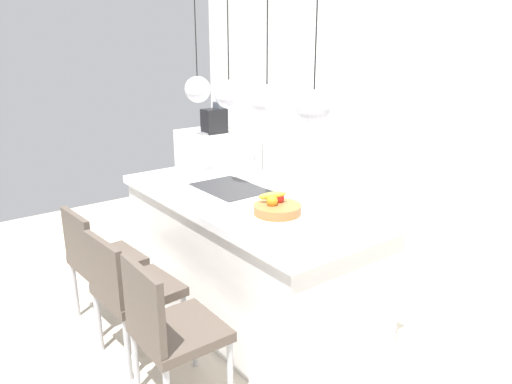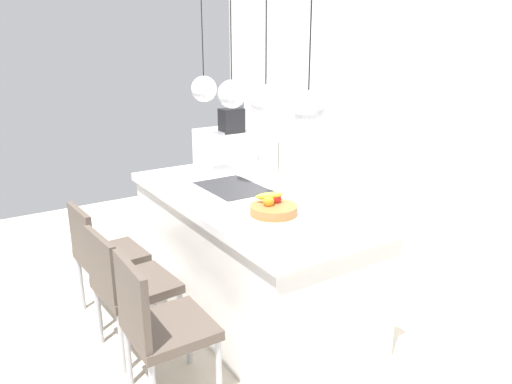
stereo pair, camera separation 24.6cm
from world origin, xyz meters
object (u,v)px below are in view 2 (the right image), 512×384
fruit_bowl (273,208)px  coffee_machine (232,120)px  chair_near (103,253)px  chair_middle (127,283)px  chair_far (158,322)px

fruit_bowl → coffee_machine: bearing=154.5°
chair_near → chair_middle: 0.54m
chair_near → chair_middle: (0.54, -0.00, -0.01)m
chair_near → fruit_bowl: bearing=39.9°
coffee_machine → chair_middle: size_ratio=0.43×
fruit_bowl → chair_far: bearing=-84.3°
fruit_bowl → chair_near: 1.39m
chair_middle → chair_near: bearing=179.8°
chair_near → chair_middle: size_ratio=1.01×
chair_near → chair_middle: chair_near is taller
chair_near → chair_far: (1.08, -0.01, -0.01)m
fruit_bowl → chair_far: (0.08, -0.84, -0.50)m
chair_far → chair_near: bearing=179.6°
fruit_bowl → coffee_machine: 3.16m
chair_middle → chair_far: (0.54, -0.01, -0.00)m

